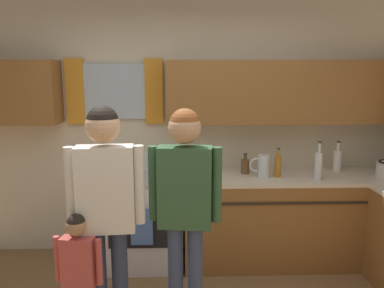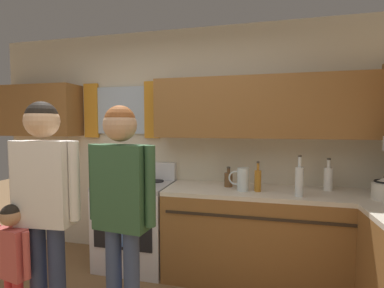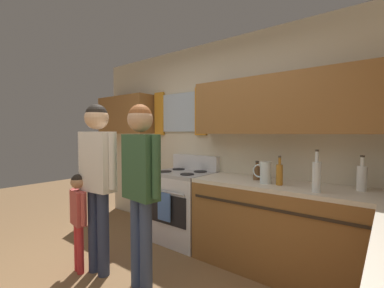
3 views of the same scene
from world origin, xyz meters
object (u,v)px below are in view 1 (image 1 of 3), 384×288
Objects in this scene: water_pitcher at (263,166)px; adult_in_plaid at (185,196)px; bottle_oil_amber at (278,166)px; bottle_milk_white at (337,160)px; adult_holding_child at (106,198)px; small_child at (79,267)px; bottle_squat_brown at (245,166)px; stove_oven at (145,218)px; bottle_tall_clear at (318,165)px; mug_ceramic_white at (381,165)px.

water_pitcher is 0.13× the size of adult_in_plaid.
bottle_oil_amber is 0.15m from water_pitcher.
bottle_milk_white is 2.44m from adult_holding_child.
bottle_squat_brown is at bearing 44.81° from small_child.
bottle_squat_brown reaches higher than stove_oven.
bottle_tall_clear is at bearing 28.51° from small_child.
bottle_tall_clear is at bearing -16.72° from bottle_oil_amber.
mug_ceramic_white is 0.13× the size of small_child.
adult_in_plaid reaches higher than water_pitcher.
stove_oven is 1.10× the size of small_child.
stove_oven is 1.30m from small_child.
bottle_squat_brown is 0.21m from water_pitcher.
water_pitcher is at bearing 168.44° from bottle_tall_clear.
adult_holding_child is at bearing -143.46° from bottle_oil_amber.
adult_holding_child is (-2.58, -1.30, 0.12)m from mug_ceramic_white.
water_pitcher is at bearing -166.07° from bottle_milk_white.
stove_oven is 0.66× the size of adult_in_plaid.
small_child is at bearing -135.19° from bottle_squat_brown.
bottle_squat_brown is 0.12× the size of adult_holding_child.
stove_oven is 1.40m from bottle_oil_amber.
adult_in_plaid is (-2.04, -1.21, 0.10)m from mug_ceramic_white.
bottle_tall_clear is 2.92× the size of mug_ceramic_white.
adult_holding_child is 1.02× the size of adult_in_plaid.
bottle_tall_clear is 0.86m from mug_ceramic_white.
bottle_oil_amber reaches higher than mug_ceramic_white.
stove_oven is 2.03m from bottle_milk_white.
bottle_tall_clear reaches higher than water_pitcher.
small_child is (-2.75, -1.42, -0.32)m from mug_ceramic_white.
water_pitcher is 1.92m from small_child.
bottle_squat_brown is 0.12× the size of adult_in_plaid.
small_child is at bearing -143.93° from bottle_oil_amber.
adult_in_plaid is 0.85m from small_child.
small_child is at bearing -151.49° from bottle_tall_clear.
adult_holding_child reaches higher than bottle_oil_amber.
bottle_oil_amber is at bearing 36.54° from adult_holding_child.
adult_holding_child is (-1.79, -0.96, 0.02)m from bottle_tall_clear.
adult_holding_child is at bearing -151.86° from bottle_tall_clear.
mug_ceramic_white is at bearing 23.82° from bottle_tall_clear.
adult_in_plaid reaches higher than bottle_oil_amber.
adult_in_plaid is (-1.26, -0.87, 0.00)m from bottle_tall_clear.
bottle_oil_amber is 0.17× the size of adult_holding_child.
adult_holding_child is (-1.44, -1.06, 0.06)m from bottle_oil_amber.
small_child is (-0.18, -0.11, -0.44)m from adult_holding_child.
mug_ceramic_white is at bearing 11.88° from bottle_oil_amber.
bottle_oil_amber is at bearing 47.12° from adult_in_plaid.
adult_in_plaid is at bearing 9.82° from adult_holding_child.
bottle_tall_clear is 0.22× the size of adult_holding_child.
water_pitcher is 1.67m from adult_holding_child.
water_pitcher reaches higher than small_child.
bottle_oil_amber is 0.32m from bottle_squat_brown.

